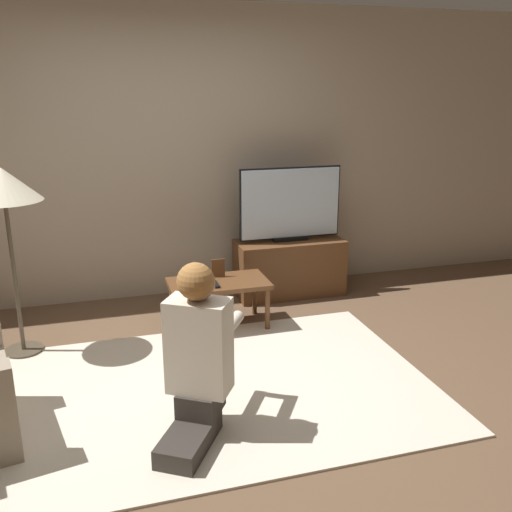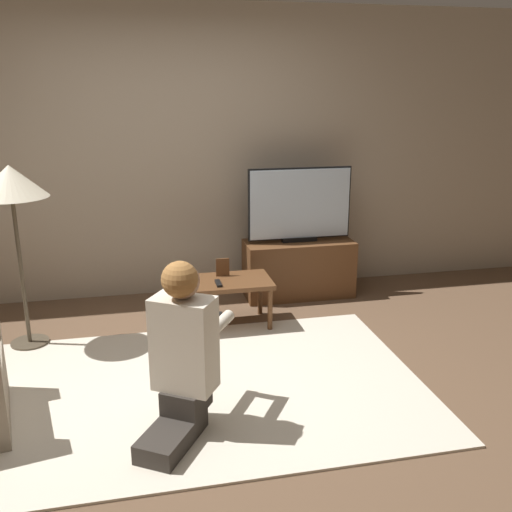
{
  "view_description": "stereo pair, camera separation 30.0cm",
  "coord_description": "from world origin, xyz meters",
  "px_view_note": "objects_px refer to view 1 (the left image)",
  "views": [
    {
      "loc": [
        -0.61,
        -3.23,
        1.9
      ],
      "look_at": [
        0.52,
        0.57,
        0.71
      ],
      "focal_mm": 40.0,
      "sensor_mm": 36.0,
      "label": 1
    },
    {
      "loc": [
        -0.32,
        -3.3,
        1.9
      ],
      "look_at": [
        0.52,
        0.57,
        0.71
      ],
      "focal_mm": 40.0,
      "sensor_mm": 36.0,
      "label": 2
    }
  ],
  "objects_px": {
    "floor_lamp": "(4,193)",
    "coffee_table": "(218,287)",
    "tv": "(290,204)",
    "person_kneeling": "(198,352)"
  },
  "relations": [
    {
      "from": "coffee_table",
      "to": "person_kneeling",
      "type": "bearing_deg",
      "value": -107.19
    },
    {
      "from": "coffee_table",
      "to": "person_kneeling",
      "type": "height_order",
      "value": "person_kneeling"
    },
    {
      "from": "tv",
      "to": "person_kneeling",
      "type": "height_order",
      "value": "tv"
    },
    {
      "from": "coffee_table",
      "to": "person_kneeling",
      "type": "xyz_separation_m",
      "value": [
        -0.44,
        -1.42,
        0.16
      ]
    },
    {
      "from": "floor_lamp",
      "to": "coffee_table",
      "type": "bearing_deg",
      "value": 1.78
    },
    {
      "from": "floor_lamp",
      "to": "person_kneeling",
      "type": "distance_m",
      "value": 1.86
    },
    {
      "from": "tv",
      "to": "person_kneeling",
      "type": "relative_size",
      "value": 0.95
    },
    {
      "from": "tv",
      "to": "person_kneeling",
      "type": "distance_m",
      "value": 2.38
    },
    {
      "from": "tv",
      "to": "floor_lamp",
      "type": "height_order",
      "value": "floor_lamp"
    },
    {
      "from": "coffee_table",
      "to": "person_kneeling",
      "type": "relative_size",
      "value": 0.79
    }
  ]
}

